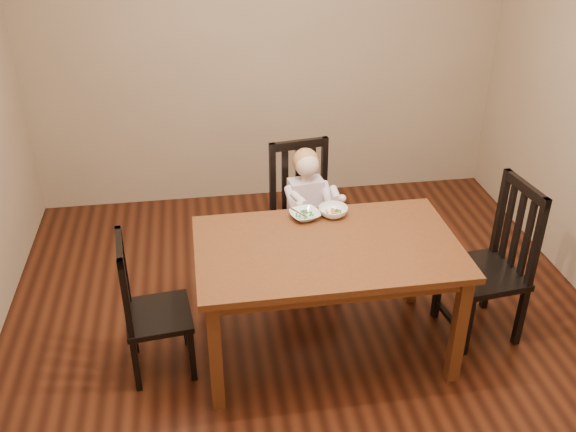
{
  "coord_description": "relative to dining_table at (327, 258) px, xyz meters",
  "views": [
    {
      "loc": [
        -0.63,
        -3.23,
        2.75
      ],
      "look_at": [
        -0.09,
        0.25,
        0.74
      ],
      "focal_mm": 40.0,
      "sensor_mm": 36.0,
      "label": 1
    }
  ],
  "objects": [
    {
      "name": "room",
      "position": [
        -0.08,
        0.17,
        0.67
      ],
      "size": [
        4.01,
        4.01,
        2.71
      ],
      "color": "#411B0D",
      "rests_on": "ground"
    },
    {
      "name": "dining_table",
      "position": [
        0.0,
        0.0,
        0.0
      ],
      "size": [
        1.54,
        0.93,
        0.77
      ],
      "rotation": [
        0.0,
        0.0,
        0.01
      ],
      "color": "#4D2812",
      "rests_on": "room"
    },
    {
      "name": "chair_child",
      "position": [
        0.01,
        0.82,
        -0.19
      ],
      "size": [
        0.5,
        0.48,
        1.03
      ],
      "rotation": [
        0.0,
        0.0,
        3.28
      ],
      "color": "black",
      "rests_on": "room"
    },
    {
      "name": "chair_left",
      "position": [
        -1.05,
        -0.02,
        -0.24
      ],
      "size": [
        0.41,
        0.43,
        0.91
      ],
      "rotation": [
        0.0,
        0.0,
        -1.47
      ],
      "color": "black",
      "rests_on": "room"
    },
    {
      "name": "chair_right",
      "position": [
        1.07,
        0.03,
        -0.17
      ],
      "size": [
        0.48,
        0.5,
        1.05
      ],
      "rotation": [
        0.0,
        0.0,
        1.69
      ],
      "color": "black",
      "rests_on": "room"
    },
    {
      "name": "toddler",
      "position": [
        0.01,
        0.77,
        -0.05
      ],
      "size": [
        0.36,
        0.43,
        0.53
      ],
      "primitive_type": null,
      "rotation": [
        0.0,
        0.0,
        3.28
      ],
      "color": "white",
      "rests_on": "chair_child"
    },
    {
      "name": "bowl_peas",
      "position": [
        -0.08,
        0.33,
        0.11
      ],
      "size": [
        0.22,
        0.22,
        0.04
      ],
      "primitive_type": "imported",
      "rotation": [
        0.0,
        0.0,
        0.23
      ],
      "color": "white",
      "rests_on": "dining_table"
    },
    {
      "name": "bowl_veg",
      "position": [
        0.1,
        0.34,
        0.12
      ],
      "size": [
        0.23,
        0.23,
        0.06
      ],
      "primitive_type": "imported",
      "rotation": [
        0.0,
        0.0,
        0.37
      ],
      "color": "white",
      "rests_on": "dining_table"
    },
    {
      "name": "fork",
      "position": [
        -0.12,
        0.31,
        0.13
      ],
      "size": [
        0.11,
        0.09,
        0.05
      ],
      "rotation": [
        0.0,
        0.0,
        0.95
      ],
      "color": "silver",
      "rests_on": "bowl_peas"
    }
  ]
}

